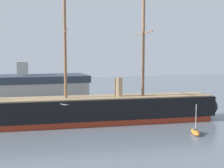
# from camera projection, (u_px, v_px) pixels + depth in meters

# --- Properties ---
(tall_ship) EXTENTS (64.85, 14.60, 31.19)m
(tall_ship) POSITION_uv_depth(u_px,v_px,m) (105.00, 109.00, 71.10)
(tall_ship) COLOR maroon
(tall_ship) RESTS_ON ground
(sailboat_alongside_stern) EXTENTS (3.09, 5.09, 6.36)m
(sailboat_alongside_stern) POSITION_uv_depth(u_px,v_px,m) (195.00, 132.00, 61.07)
(sailboat_alongside_stern) COLOR orange
(sailboat_alongside_stern) RESTS_ON ground
(sailboat_far_right) EXTENTS (4.56, 2.53, 5.69)m
(sailboat_far_right) POSITION_uv_depth(u_px,v_px,m) (186.00, 114.00, 79.44)
(sailboat_far_right) COLOR orange
(sailboat_far_right) RESTS_ON ground
(seagull_in_flight) EXTENTS (0.86, 1.07, 0.14)m
(seagull_in_flight) POSITION_uv_depth(u_px,v_px,m) (65.00, 105.00, 34.40)
(seagull_in_flight) COLOR silver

